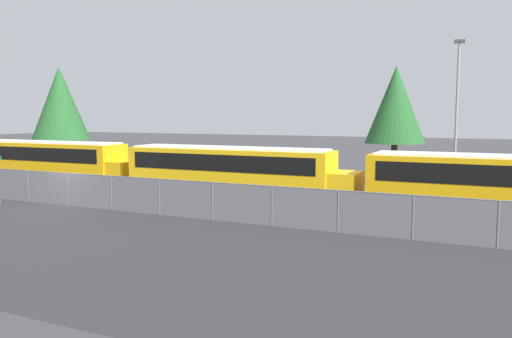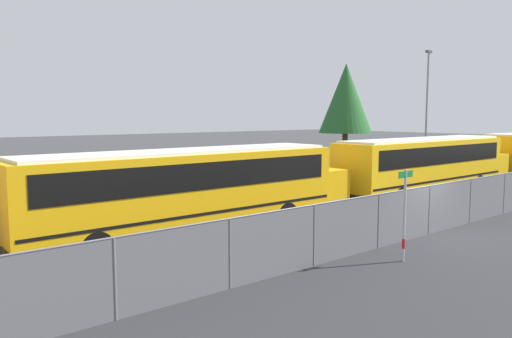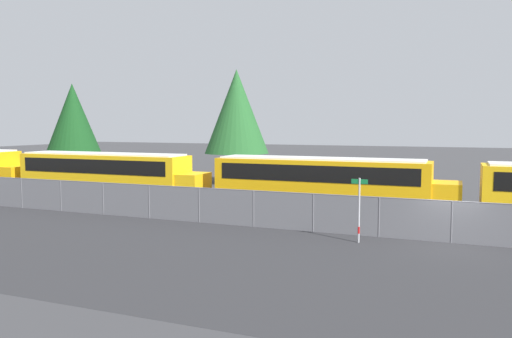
{
  "view_description": "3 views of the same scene",
  "coord_description": "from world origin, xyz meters",
  "px_view_note": "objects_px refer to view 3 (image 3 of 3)",
  "views": [
    {
      "loc": [
        20.86,
        -20.38,
        4.94
      ],
      "look_at": [
        8.96,
        5.42,
        1.93
      ],
      "focal_mm": 35.0,
      "sensor_mm": 36.0,
      "label": 1
    },
    {
      "loc": [
        -16.51,
        -9.87,
        4.39
      ],
      "look_at": [
        -4.3,
        4.82,
        2.34
      ],
      "focal_mm": 35.0,
      "sensor_mm": 36.0,
      "label": 2
    },
    {
      "loc": [
        0.04,
        -22.7,
        5.06
      ],
      "look_at": [
        -10.88,
        4.56,
        2.47
      ],
      "focal_mm": 35.0,
      "sensor_mm": 36.0,
      "label": 3
    }
  ],
  "objects_px": {
    "school_bus_3": "(325,180)",
    "tree_2": "(73,119)",
    "tree_1": "(237,112)",
    "street_sign": "(359,208)",
    "school_bus_2": "(107,172)"
  },
  "relations": [
    {
      "from": "street_sign",
      "to": "tree_2",
      "type": "bearing_deg",
      "value": 150.33
    },
    {
      "from": "street_sign",
      "to": "tree_1",
      "type": "relative_size",
      "value": 0.29
    },
    {
      "from": "school_bus_3",
      "to": "tree_1",
      "type": "height_order",
      "value": "tree_1"
    },
    {
      "from": "school_bus_3",
      "to": "tree_1",
      "type": "bearing_deg",
      "value": 133.17
    },
    {
      "from": "street_sign",
      "to": "tree_2",
      "type": "relative_size",
      "value": 0.31
    },
    {
      "from": "school_bus_3",
      "to": "tree_2",
      "type": "distance_m",
      "value": 30.69
    },
    {
      "from": "tree_2",
      "to": "street_sign",
      "type": "bearing_deg",
      "value": -29.67
    },
    {
      "from": "school_bus_2",
      "to": "tree_2",
      "type": "bearing_deg",
      "value": 138.49
    },
    {
      "from": "street_sign",
      "to": "school_bus_2",
      "type": "bearing_deg",
      "value": 161.53
    },
    {
      "from": "tree_1",
      "to": "tree_2",
      "type": "xyz_separation_m",
      "value": [
        -17.72,
        0.01,
        -0.51
      ]
    },
    {
      "from": "school_bus_2",
      "to": "school_bus_3",
      "type": "distance_m",
      "value": 14.85
    },
    {
      "from": "street_sign",
      "to": "tree_1",
      "type": "bearing_deg",
      "value": 127.48
    },
    {
      "from": "school_bus_3",
      "to": "street_sign",
      "type": "bearing_deg",
      "value": -64.51
    },
    {
      "from": "school_bus_2",
      "to": "tree_1",
      "type": "bearing_deg",
      "value": 70.29
    },
    {
      "from": "school_bus_2",
      "to": "tree_2",
      "type": "xyz_separation_m",
      "value": [
        -13.46,
        11.91,
        3.79
      ]
    }
  ]
}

